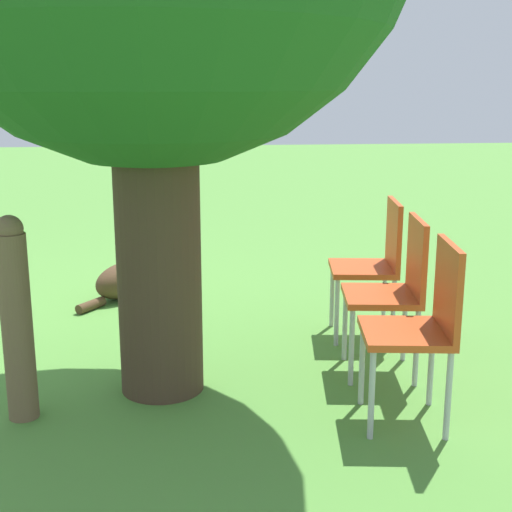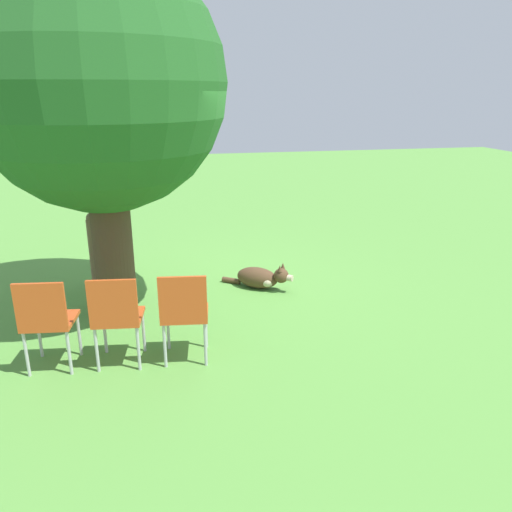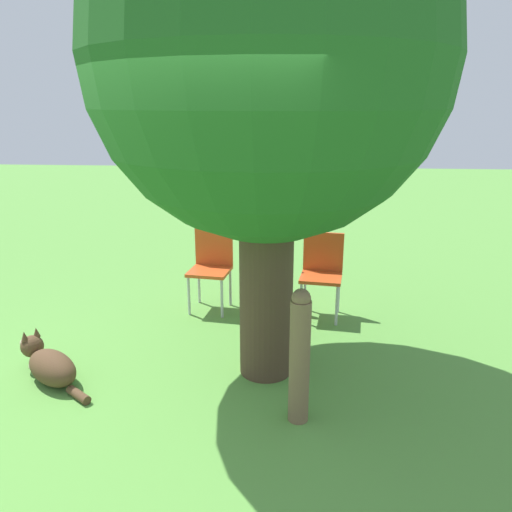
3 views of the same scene
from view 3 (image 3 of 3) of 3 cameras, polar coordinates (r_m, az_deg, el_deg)
name	(u,v)px [view 3 (image 3 of 3)]	position (r m, az deg, el deg)	size (l,w,h in m)	color
ground_plane	(158,387)	(4.39, -11.11, -14.45)	(30.00, 30.00, 0.00)	#56933D
oak_tree	(268,63)	(3.95, 1.33, 21.22)	(2.73, 2.73, 3.95)	#4C3828
dog	(49,364)	(4.68, -22.57, -11.36)	(0.68, 0.86, 0.38)	#513823
fence_post	(300,356)	(3.68, 5.01, -11.31)	(0.15, 0.15, 1.05)	brown
red_chair_0	(211,263)	(5.67, -5.11, -0.79)	(0.47, 0.49, 0.92)	#D14C1E
red_chair_1	(266,266)	(5.55, 1.12, -1.11)	(0.47, 0.49, 0.92)	#D14C1E
red_chair_2	(322,269)	(5.50, 7.54, -1.43)	(0.47, 0.49, 0.92)	#D14C1E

